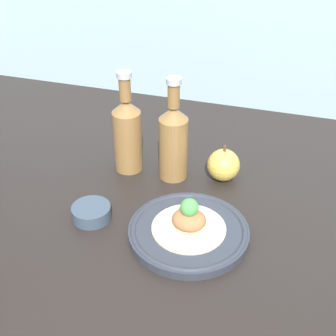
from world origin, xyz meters
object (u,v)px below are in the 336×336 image
at_px(plate, 189,231).
at_px(dipping_bowl, 91,212).
at_px(cider_bottle_right, 173,140).
at_px(plated_food, 189,220).
at_px(cider_bottle_left, 127,133).
at_px(apple, 223,165).

distance_m(plate, dipping_bowl, 0.19).
bearing_deg(cider_bottle_right, plated_food, -65.10).
xyz_separation_m(plate, cider_bottle_right, (-0.08, 0.18, 0.08)).
xyz_separation_m(plated_food, cider_bottle_right, (-0.08, 0.18, 0.05)).
distance_m(plated_food, cider_bottle_left, 0.27).
xyz_separation_m(plate, dipping_bowl, (-0.19, -0.01, 0.00)).
relative_size(cider_bottle_left, dipping_bowl, 3.04).
height_order(plate, cider_bottle_right, cider_bottle_right).
bearing_deg(plate, plated_food, -26.57).
xyz_separation_m(cider_bottle_right, dipping_bowl, (-0.11, -0.19, -0.08)).
bearing_deg(dipping_bowl, cider_bottle_left, 88.12).
distance_m(plate, apple, 0.20).
xyz_separation_m(cider_bottle_right, apple, (0.11, 0.02, -0.06)).
bearing_deg(cider_bottle_right, dipping_bowl, -120.58).
relative_size(plate, apple, 2.67).
distance_m(cider_bottle_left, cider_bottle_right, 0.10).
relative_size(plate, cider_bottle_right, 0.97).
relative_size(apple, dipping_bowl, 1.11).
relative_size(plated_food, cider_bottle_right, 0.60).
height_order(plate, apple, apple).
bearing_deg(apple, cider_bottle_right, -169.15).
bearing_deg(plate, dipping_bowl, -178.32).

